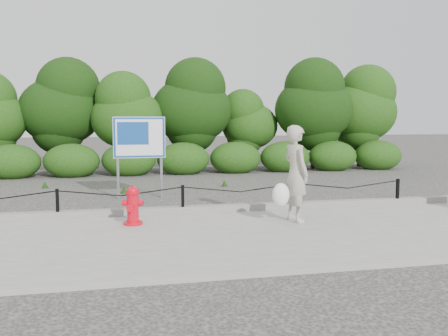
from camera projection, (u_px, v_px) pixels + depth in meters
name	position (u px, v px, depth m)	size (l,w,h in m)	color
ground	(183.00, 217.00, 9.96)	(90.00, 90.00, 0.00)	#2D2B28
sidewalk	(198.00, 239.00, 8.02)	(14.00, 4.00, 0.08)	gray
curb	(183.00, 210.00, 10.00)	(14.00, 0.22, 0.14)	slate
chain_barrier	(183.00, 196.00, 9.92)	(10.06, 0.06, 0.60)	black
treeline	(174.00, 109.00, 18.57)	(20.24, 3.57, 4.40)	black
fire_hydrant	(133.00, 206.00, 8.87)	(0.44, 0.45, 0.76)	red
pedestrian	(295.00, 175.00, 9.13)	(0.80, 0.75, 1.86)	#A9A290
advertising_sign	(139.00, 141.00, 12.15)	(1.32, 0.11, 2.11)	slate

